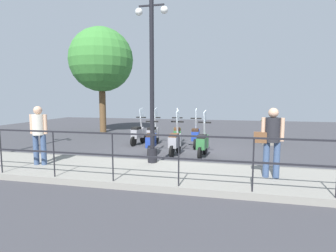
# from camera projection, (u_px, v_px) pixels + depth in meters

# --- Properties ---
(ground_plane) EXTENTS (28.00, 28.00, 0.00)m
(ground_plane) POSITION_uv_depth(u_px,v_px,m) (180.00, 151.00, 9.65)
(ground_plane) COLOR #38383D
(promenade_walkway) EXTENTS (2.20, 20.00, 0.15)m
(promenade_walkway) POSITION_uv_depth(u_px,v_px,m) (158.00, 173.00, 6.59)
(promenade_walkway) COLOR gray
(promenade_walkway) RESTS_ON ground_plane
(fence_railing) EXTENTS (0.04, 16.03, 1.07)m
(fence_railing) POSITION_uv_depth(u_px,v_px,m) (145.00, 149.00, 5.48)
(fence_railing) COLOR black
(fence_railing) RESTS_ON promenade_walkway
(lamp_post_near) EXTENTS (0.26, 0.90, 4.62)m
(lamp_post_near) POSITION_uv_depth(u_px,v_px,m) (152.00, 89.00, 7.17)
(lamp_post_near) COLOR black
(lamp_post_near) RESTS_ON promenade_walkway
(pedestrian_with_bag) EXTENTS (0.35, 0.65, 1.59)m
(pedestrian_with_bag) POSITION_uv_depth(u_px,v_px,m) (271.00, 137.00, 5.89)
(pedestrian_with_bag) COLOR #384C70
(pedestrian_with_bag) RESTS_ON promenade_walkway
(pedestrian_distant) EXTENTS (0.35, 0.49, 1.59)m
(pedestrian_distant) POSITION_uv_depth(u_px,v_px,m) (39.00, 131.00, 7.03)
(pedestrian_distant) COLOR #384C70
(pedestrian_distant) RESTS_ON promenade_walkway
(tree_large) EXTENTS (3.51, 3.51, 5.81)m
(tree_large) POSITION_uv_depth(u_px,v_px,m) (101.00, 60.00, 14.51)
(tree_large) COLOR brown
(tree_large) RESTS_ON ground_plane
(potted_palm) EXTENTS (1.06, 0.66, 1.05)m
(potted_palm) POSITION_uv_depth(u_px,v_px,m) (269.00, 134.00, 10.98)
(potted_palm) COLOR slate
(potted_palm) RESTS_ON ground_plane
(scooter_near_0) EXTENTS (1.23, 0.44, 1.54)m
(scooter_near_0) POSITION_uv_depth(u_px,v_px,m) (203.00, 143.00, 8.66)
(scooter_near_0) COLOR black
(scooter_near_0) RESTS_ON ground_plane
(scooter_near_1) EXTENTS (1.23, 0.44, 1.54)m
(scooter_near_1) POSITION_uv_depth(u_px,v_px,m) (175.00, 141.00, 8.93)
(scooter_near_1) COLOR black
(scooter_near_1) RESTS_ON ground_plane
(scooter_near_2) EXTENTS (1.23, 0.46, 1.54)m
(scooter_near_2) POSITION_uv_depth(u_px,v_px,m) (151.00, 141.00, 8.97)
(scooter_near_2) COLOR black
(scooter_near_2) RESTS_ON ground_plane
(scooter_far_0) EXTENTS (1.23, 0.44, 1.54)m
(scooter_far_0) POSITION_uv_depth(u_px,v_px,m) (195.00, 135.00, 10.34)
(scooter_far_0) COLOR black
(scooter_far_0) RESTS_ON ground_plane
(scooter_far_1) EXTENTS (1.22, 0.48, 1.54)m
(scooter_far_1) POSITION_uv_depth(u_px,v_px,m) (177.00, 134.00, 10.65)
(scooter_far_1) COLOR black
(scooter_far_1) RESTS_ON ground_plane
(scooter_far_2) EXTENTS (1.23, 0.44, 1.54)m
(scooter_far_2) POSITION_uv_depth(u_px,v_px,m) (153.00, 134.00, 10.84)
(scooter_far_2) COLOR black
(scooter_far_2) RESTS_ON ground_plane
(scooter_far_3) EXTENTS (1.23, 0.47, 1.54)m
(scooter_far_3) POSITION_uv_depth(u_px,v_px,m) (138.00, 133.00, 10.94)
(scooter_far_3) COLOR black
(scooter_far_3) RESTS_ON ground_plane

